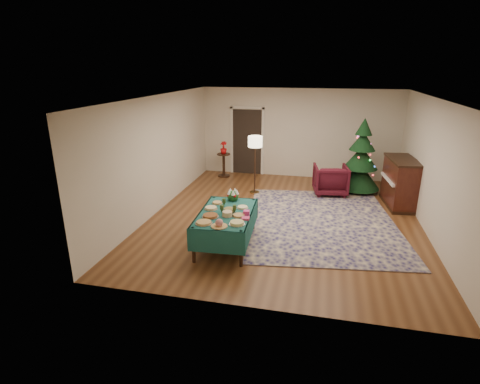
% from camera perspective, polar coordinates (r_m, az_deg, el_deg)
% --- Properties ---
extents(room_shell, '(7.00, 7.00, 7.00)m').
position_cam_1_polar(room_shell, '(8.31, 7.02, 4.78)').
color(room_shell, '#593319').
rests_on(room_shell, ground).
extents(doorway, '(1.08, 0.04, 2.16)m').
position_cam_1_polar(doorway, '(11.97, 1.09, 7.95)').
color(doorway, black).
rests_on(doorway, ground).
extents(rug, '(3.73, 4.59, 0.02)m').
position_cam_1_polar(rug, '(8.64, 12.25, -4.35)').
color(rug, '#16144C').
rests_on(rug, ground).
extents(buffet_table, '(1.12, 1.80, 0.68)m').
position_cam_1_polar(buffet_table, '(7.19, -2.15, -4.10)').
color(buffet_table, black).
rests_on(buffet_table, ground).
extents(platter_0, '(0.31, 0.31, 0.04)m').
position_cam_1_polar(platter_0, '(6.66, -5.53, -4.67)').
color(platter_0, silver).
rests_on(platter_0, buffet_table).
extents(platter_1, '(0.29, 0.29, 0.15)m').
position_cam_1_polar(platter_1, '(6.50, -3.19, -4.84)').
color(platter_1, silver).
rests_on(platter_1, buffet_table).
extents(platter_2, '(0.29, 0.29, 0.06)m').
position_cam_1_polar(platter_2, '(6.59, -0.46, -4.75)').
color(platter_2, silver).
rests_on(platter_2, buffet_table).
extents(platter_3, '(0.31, 0.31, 0.05)m').
position_cam_1_polar(platter_3, '(6.93, -4.54, -3.64)').
color(platter_3, silver).
rests_on(platter_3, buffet_table).
extents(platter_4, '(0.21, 0.21, 0.09)m').
position_cam_1_polar(platter_4, '(6.94, -1.93, -3.36)').
color(platter_4, silver).
rests_on(platter_4, buffet_table).
extents(platter_5, '(0.25, 0.25, 0.04)m').
position_cam_1_polar(platter_5, '(6.94, -0.17, -3.61)').
color(platter_5, silver).
rests_on(platter_5, buffet_table).
extents(platter_6, '(0.26, 0.26, 0.05)m').
position_cam_1_polar(platter_6, '(7.30, -4.44, -2.48)').
color(platter_6, silver).
rests_on(platter_6, buffet_table).
extents(platter_7, '(0.24, 0.24, 0.07)m').
position_cam_1_polar(platter_7, '(7.16, -1.64, -2.77)').
color(platter_7, silver).
rests_on(platter_7, buffet_table).
extents(platter_8, '(0.23, 0.23, 0.04)m').
position_cam_1_polar(platter_8, '(7.33, 0.39, -2.36)').
color(platter_8, silver).
rests_on(platter_8, buffet_table).
extents(platter_9, '(0.22, 0.22, 0.04)m').
position_cam_1_polar(platter_9, '(7.58, -3.49, -1.66)').
color(platter_9, silver).
rests_on(platter_9, buffet_table).
extents(goblet_0, '(0.07, 0.07, 0.16)m').
position_cam_1_polar(goblet_0, '(7.42, -2.45, -1.56)').
color(goblet_0, '#2D471E').
rests_on(goblet_0, buffet_table).
extents(goblet_1, '(0.07, 0.07, 0.16)m').
position_cam_1_polar(goblet_1, '(7.07, -0.83, -2.59)').
color(goblet_1, '#2D471E').
rests_on(goblet_1, buffet_table).
extents(goblet_2, '(0.07, 0.07, 0.16)m').
position_cam_1_polar(goblet_2, '(7.09, -2.78, -2.56)').
color(goblet_2, '#2D471E').
rests_on(goblet_2, buffet_table).
extents(napkin_stack, '(0.14, 0.14, 0.04)m').
position_cam_1_polar(napkin_stack, '(6.82, 0.85, -4.03)').
color(napkin_stack, '#D83C71').
rests_on(napkin_stack, buffet_table).
extents(gift_box, '(0.11, 0.11, 0.09)m').
position_cam_1_polar(gift_box, '(6.99, 0.98, -3.19)').
color(gift_box, '#EA4198').
rests_on(gift_box, buffet_table).
extents(centerpiece, '(0.24, 0.25, 0.28)m').
position_cam_1_polar(centerpiece, '(7.72, -1.09, -0.45)').
color(centerpiece, '#1E4C1E').
rests_on(centerpiece, buffet_table).
extents(armchair, '(0.97, 0.93, 0.88)m').
position_cam_1_polar(armchair, '(10.39, 13.61, 2.04)').
color(armchair, '#450E1A').
rests_on(armchair, ground).
extents(floor_lamp, '(0.38, 0.38, 1.57)m').
position_cam_1_polar(floor_lamp, '(9.98, 2.33, 7.15)').
color(floor_lamp, '#A57F3F').
rests_on(floor_lamp, ground).
extents(side_table, '(0.41, 0.41, 0.73)m').
position_cam_1_polar(side_table, '(11.78, -2.49, 4.07)').
color(side_table, black).
rests_on(side_table, ground).
extents(potted_plant, '(0.21, 0.38, 0.21)m').
position_cam_1_polar(potted_plant, '(11.66, -2.52, 6.37)').
color(potted_plant, red).
rests_on(potted_plant, side_table).
extents(christmas_tree, '(1.42, 1.42, 2.03)m').
position_cam_1_polar(christmas_tree, '(10.73, 17.95, 4.78)').
color(christmas_tree, black).
rests_on(christmas_tree, ground).
extents(piano, '(0.77, 1.43, 1.19)m').
position_cam_1_polar(piano, '(10.03, 23.22, 1.27)').
color(piano, black).
rests_on(piano, ground).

